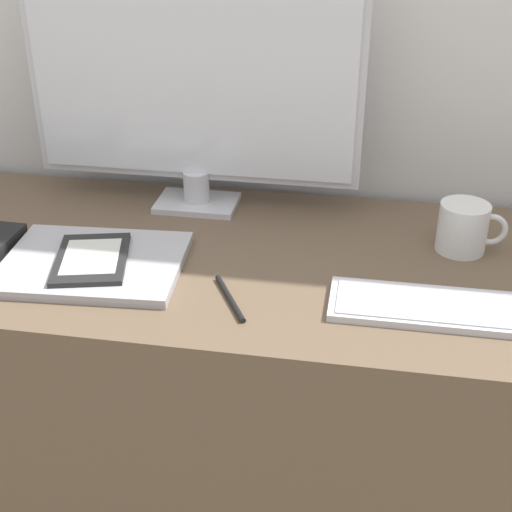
{
  "coord_description": "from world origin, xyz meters",
  "views": [
    {
      "loc": [
        0.25,
        -0.83,
        1.36
      ],
      "look_at": [
        0.08,
        0.14,
        0.81
      ],
      "focal_mm": 50.0,
      "sensor_mm": 36.0,
      "label": 1
    }
  ],
  "objects": [
    {
      "name": "laptop",
      "position": [
        -0.2,
        0.16,
        0.76
      ],
      "size": [
        0.32,
        0.25,
        0.02
      ],
      "color": "#A3A3A8",
      "rests_on": "desk"
    },
    {
      "name": "coffee_mug",
      "position": [
        0.42,
        0.33,
        0.8
      ],
      "size": [
        0.12,
        0.09,
        0.09
      ],
      "color": "white",
      "rests_on": "desk"
    },
    {
      "name": "keyboard",
      "position": [
        0.37,
        0.12,
        0.76
      ],
      "size": [
        0.33,
        0.12,
        0.01
      ],
      "color": "silver",
      "rests_on": "desk"
    },
    {
      "name": "desk",
      "position": [
        0.0,
        0.25,
        0.38
      ],
      "size": [
        1.58,
        0.57,
        0.75
      ],
      "color": "brown",
      "rests_on": "ground_plane"
    },
    {
      "name": "pen",
      "position": [
        0.05,
        0.1,
        0.76
      ],
      "size": [
        0.07,
        0.12,
        0.01
      ],
      "color": "black",
      "rests_on": "desk"
    },
    {
      "name": "monitor",
      "position": [
        -0.09,
        0.44,
        1.01
      ],
      "size": [
        0.64,
        0.11,
        0.48
      ],
      "color": "silver",
      "rests_on": "desk"
    },
    {
      "name": "ereader",
      "position": [
        -0.2,
        0.15,
        0.78
      ],
      "size": [
        0.15,
        0.19,
        0.01
      ],
      "color": "black",
      "rests_on": "laptop"
    }
  ]
}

